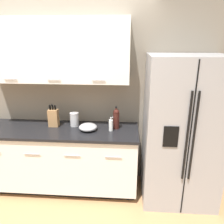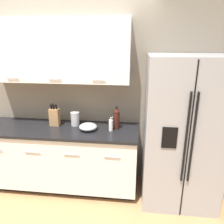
% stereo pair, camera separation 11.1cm
% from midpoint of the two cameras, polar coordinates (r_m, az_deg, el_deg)
% --- Properties ---
extents(wall_back, '(10.00, 0.39, 2.60)m').
position_cam_midpoint_polar(wall_back, '(3.11, -13.98, 7.38)').
color(wall_back, gray).
rests_on(wall_back, ground_plane).
extents(counter_unit, '(2.11, 0.64, 0.90)m').
position_cam_midpoint_polar(counter_unit, '(3.19, -14.19, -11.57)').
color(counter_unit, black).
rests_on(counter_unit, ground_plane).
extents(refrigerator, '(0.91, 0.76, 1.86)m').
position_cam_midpoint_polar(refrigerator, '(2.84, 16.60, -4.93)').
color(refrigerator, '#9E9EA0').
rests_on(refrigerator, ground_plane).
extents(knife_block, '(0.13, 0.09, 0.32)m').
position_cam_midpoint_polar(knife_block, '(3.05, -16.05, -1.43)').
color(knife_block, '#A87A4C').
rests_on(knife_block, counter_unit).
extents(wine_bottle, '(0.08, 0.08, 0.30)m').
position_cam_midpoint_polar(wine_bottle, '(2.85, 0.01, -1.68)').
color(wine_bottle, '#3D1914').
rests_on(wine_bottle, counter_unit).
extents(soap_dispenser, '(0.06, 0.05, 0.19)m').
position_cam_midpoint_polar(soap_dispenser, '(2.80, -1.44, -3.44)').
color(soap_dispenser, white).
rests_on(soap_dispenser, counter_unit).
extents(steel_canister, '(0.12, 0.12, 0.20)m').
position_cam_midpoint_polar(steel_canister, '(3.01, -10.85, -1.88)').
color(steel_canister, '#B7B7BA').
rests_on(steel_canister, counter_unit).
extents(mixing_bowl, '(0.23, 0.23, 0.09)m').
position_cam_midpoint_polar(mixing_bowl, '(2.85, -7.41, -3.95)').
color(mixing_bowl, '#A3A3A5').
rests_on(mixing_bowl, counter_unit).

